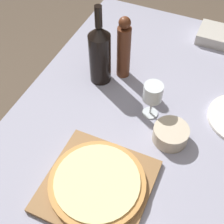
{
  "coord_description": "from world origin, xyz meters",
  "views": [
    {
      "loc": [
        0.19,
        -0.57,
        1.71
      ],
      "look_at": [
        -0.11,
        0.1,
        0.83
      ],
      "focal_mm": 50.0,
      "sensor_mm": 36.0,
      "label": 1
    }
  ],
  "objects_px": {
    "wine_bottle": "(100,54)",
    "wine_glass": "(153,94)",
    "pizza": "(97,183)",
    "small_bowl": "(171,134)",
    "pepper_mill": "(124,49)"
  },
  "relations": [
    {
      "from": "wine_bottle",
      "to": "wine_glass",
      "type": "bearing_deg",
      "value": -21.02
    },
    {
      "from": "pizza",
      "to": "wine_bottle",
      "type": "height_order",
      "value": "wine_bottle"
    },
    {
      "from": "pizza",
      "to": "small_bowl",
      "type": "relative_size",
      "value": 2.45
    },
    {
      "from": "pepper_mill",
      "to": "wine_glass",
      "type": "height_order",
      "value": "pepper_mill"
    },
    {
      "from": "wine_bottle",
      "to": "pizza",
      "type": "bearing_deg",
      "value": -66.08
    },
    {
      "from": "pizza",
      "to": "pepper_mill",
      "type": "relative_size",
      "value": 1.11
    },
    {
      "from": "pepper_mill",
      "to": "wine_glass",
      "type": "relative_size",
      "value": 1.84
    },
    {
      "from": "wine_bottle",
      "to": "small_bowl",
      "type": "height_order",
      "value": "wine_bottle"
    },
    {
      "from": "pepper_mill",
      "to": "small_bowl",
      "type": "bearing_deg",
      "value": -40.98
    },
    {
      "from": "small_bowl",
      "to": "wine_bottle",
      "type": "bearing_deg",
      "value": 153.11
    },
    {
      "from": "pizza",
      "to": "small_bowl",
      "type": "xyz_separation_m",
      "value": [
        0.16,
        0.28,
        0.0
      ]
    },
    {
      "from": "wine_glass",
      "to": "pepper_mill",
      "type": "bearing_deg",
      "value": 137.91
    },
    {
      "from": "pepper_mill",
      "to": "pizza",
      "type": "bearing_deg",
      "value": -76.23
    },
    {
      "from": "pizza",
      "to": "small_bowl",
      "type": "height_order",
      "value": "small_bowl"
    },
    {
      "from": "wine_bottle",
      "to": "small_bowl",
      "type": "distance_m",
      "value": 0.42
    }
  ]
}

